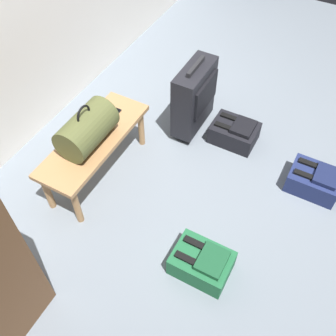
{
  "coord_description": "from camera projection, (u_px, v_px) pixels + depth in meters",
  "views": [
    {
      "loc": [
        -1.79,
        -0.62,
        2.46
      ],
      "look_at": [
        -0.2,
        0.25,
        0.25
      ],
      "focal_mm": 41.67,
      "sensor_mm": 36.0,
      "label": 1
    }
  ],
  "objects": [
    {
      "name": "backpack_dark",
      "position": [
        235.0,
        132.0,
        3.31
      ],
      "size": [
        0.28,
        0.38,
        0.21
      ],
      "color": "black",
      "rests_on": "ground"
    },
    {
      "name": "bench",
      "position": [
        95.0,
        144.0,
        2.89
      ],
      "size": [
        1.0,
        0.36,
        0.4
      ],
      "color": "#A87A4C",
      "rests_on": "ground"
    },
    {
      "name": "backpack_navy",
      "position": [
        315.0,
        180.0,
        2.98
      ],
      "size": [
        0.28,
        0.38,
        0.21
      ],
      "color": "navy",
      "rests_on": "ground"
    },
    {
      "name": "duffel_bag_olive",
      "position": [
        87.0,
        129.0,
        2.72
      ],
      "size": [
        0.44,
        0.26,
        0.34
      ],
      "color": "#51562D",
      "rests_on": "bench"
    },
    {
      "name": "cell_phone",
      "position": [
        111.0,
        110.0,
        3.03
      ],
      "size": [
        0.07,
        0.14,
        0.01
      ],
      "color": "black",
      "rests_on": "bench"
    },
    {
      "name": "backpack_green",
      "position": [
        202.0,
        263.0,
        2.55
      ],
      "size": [
        0.28,
        0.38,
        0.21
      ],
      "color": "#1E6038",
      "rests_on": "ground"
    },
    {
      "name": "ground_plane",
      "position": [
        207.0,
        183.0,
        3.09
      ],
      "size": [
        6.6,
        6.6,
        0.0
      ],
      "primitive_type": "plane",
      "color": "slate"
    },
    {
      "name": "suitcase_upright_charcoal",
      "position": [
        194.0,
        97.0,
        3.23
      ],
      "size": [
        0.47,
        0.21,
        0.66
      ],
      "color": "black",
      "rests_on": "ground"
    }
  ]
}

